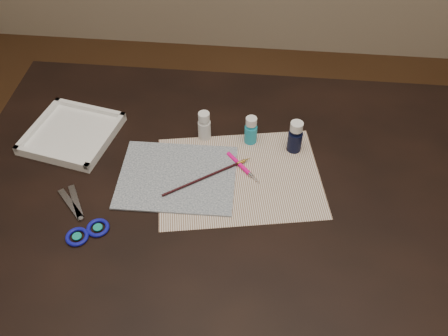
# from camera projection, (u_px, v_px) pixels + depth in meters

# --- Properties ---
(ground) EXTENTS (3.50, 3.50, 0.02)m
(ground) POSITION_uv_depth(u_px,v_px,m) (224.00, 324.00, 1.77)
(ground) COLOR #422614
(ground) RESTS_ON ground
(table) EXTENTS (1.30, 0.90, 0.75)m
(table) POSITION_uv_depth(u_px,v_px,m) (224.00, 265.00, 1.49)
(table) COLOR black
(table) RESTS_ON ground
(paper) EXTENTS (0.45, 0.37, 0.00)m
(paper) POSITION_uv_depth(u_px,v_px,m) (239.00, 177.00, 1.23)
(paper) COLOR white
(paper) RESTS_ON table
(canvas) EXTENTS (0.29, 0.23, 0.00)m
(canvas) POSITION_uv_depth(u_px,v_px,m) (177.00, 177.00, 1.23)
(canvas) COLOR #152641
(canvas) RESTS_ON paper
(paint_bottle_white) EXTENTS (0.04, 0.04, 0.08)m
(paint_bottle_white) POSITION_uv_depth(u_px,v_px,m) (204.00, 126.00, 1.30)
(paint_bottle_white) COLOR silver
(paint_bottle_white) RESTS_ON table
(paint_bottle_cyan) EXTENTS (0.04, 0.04, 0.08)m
(paint_bottle_cyan) POSITION_uv_depth(u_px,v_px,m) (251.00, 130.00, 1.29)
(paint_bottle_cyan) COLOR #1D9CBA
(paint_bottle_cyan) RESTS_ON table
(paint_bottle_navy) EXTENTS (0.05, 0.05, 0.09)m
(paint_bottle_navy) POSITION_uv_depth(u_px,v_px,m) (295.00, 137.00, 1.27)
(paint_bottle_navy) COLOR black
(paint_bottle_navy) RESTS_ON table
(paintbrush) EXTENTS (0.21, 0.15, 0.01)m
(paintbrush) POSITION_uv_depth(u_px,v_px,m) (208.00, 176.00, 1.22)
(paintbrush) COLOR black
(paintbrush) RESTS_ON canvas
(craft_knife) EXTENTS (0.10, 0.10, 0.01)m
(craft_knife) POSITION_uv_depth(u_px,v_px,m) (244.00, 168.00, 1.24)
(craft_knife) COLOR #FF0B8B
(craft_knife) RESTS_ON paper
(scissors) EXTENTS (0.21, 0.21, 0.01)m
(scissors) POSITION_uv_depth(u_px,v_px,m) (75.00, 215.00, 1.14)
(scissors) COLOR silver
(scissors) RESTS_ON table
(palette_tray) EXTENTS (0.25, 0.25, 0.03)m
(palette_tray) POSITION_uv_depth(u_px,v_px,m) (72.00, 133.00, 1.32)
(palette_tray) COLOR white
(palette_tray) RESTS_ON table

